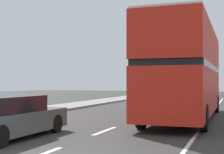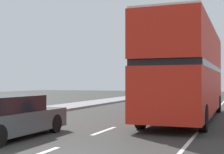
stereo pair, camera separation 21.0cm
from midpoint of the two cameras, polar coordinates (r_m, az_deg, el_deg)
The scene contains 3 objects.
lane_paint_markings at distance 15.21m, azimuth 9.94°, elevation -7.58°, with size 3.38×46.00×0.01m.
double_decker_bus_red at distance 16.88m, azimuth 12.00°, elevation 1.10°, with size 2.63×11.35×4.41m.
hatchback_car_near at distance 11.43m, azimuth -17.53°, elevation -6.51°, with size 1.87×4.47×1.35m.
Camera 1 is at (4.49, -6.58, 1.79)m, focal length 54.56 mm.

